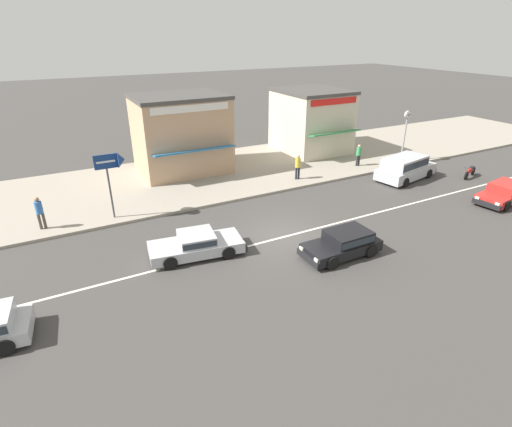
# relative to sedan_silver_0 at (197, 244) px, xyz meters

# --- Properties ---
(ground_plane) EXTENTS (160.00, 160.00, 0.00)m
(ground_plane) POSITION_rel_sedan_silver_0_xyz_m (4.39, -0.40, -0.53)
(ground_plane) COLOR #423F3D
(lane_centre_stripe) EXTENTS (50.40, 0.14, 0.01)m
(lane_centre_stripe) POSITION_rel_sedan_silver_0_xyz_m (4.39, -0.40, -0.53)
(lane_centre_stripe) COLOR silver
(lane_centre_stripe) RESTS_ON ground
(kerb_strip) EXTENTS (68.00, 10.00, 0.15)m
(kerb_strip) POSITION_rel_sedan_silver_0_xyz_m (4.39, 9.65, -0.46)
(kerb_strip) COLOR #9E9384
(kerb_strip) RESTS_ON ground
(sedan_silver_0) EXTENTS (4.39, 2.25, 1.06)m
(sedan_silver_0) POSITION_rel_sedan_silver_0_xyz_m (0.00, 0.00, 0.00)
(sedan_silver_0) COLOR #B7BABF
(sedan_silver_0) RESTS_ON ground
(hatchback_red_2) EXTENTS (3.81, 2.09, 1.10)m
(hatchback_red_2) POSITION_rel_sedan_silver_0_xyz_m (17.94, -2.64, 0.05)
(hatchback_red_2) COLOR red
(hatchback_red_2) RESTS_ON ground
(minivan_silver_3) EXTENTS (4.87, 2.69, 1.56)m
(minivan_silver_3) POSITION_rel_sedan_silver_0_xyz_m (15.82, 2.89, 0.31)
(minivan_silver_3) COLOR #B7BABF
(minivan_silver_3) RESTS_ON ground
(hatchback_black_4) EXTENTS (3.57, 1.72, 1.10)m
(hatchback_black_4) POSITION_rel_sedan_silver_0_xyz_m (5.79, -3.03, 0.05)
(hatchback_black_4) COLOR black
(hatchback_black_4) RESTS_ON ground
(motorcycle_2) EXTENTS (1.85, 0.81, 0.80)m
(motorcycle_2) POSITION_rel_sedan_silver_0_xyz_m (20.02, 1.02, -0.11)
(motorcycle_2) COLOR black
(motorcycle_2) RESTS_ON ground
(street_clock) EXTENTS (0.57, 0.22, 3.73)m
(street_clock) POSITION_rel_sedan_silver_0_xyz_m (18.39, 5.63, 2.30)
(street_clock) COLOR #9E9EA3
(street_clock) RESTS_ON kerb_strip
(arrow_signboard) EXTENTS (1.50, 0.80, 3.47)m
(arrow_signboard) POSITION_rel_sedan_silver_0_xyz_m (-2.05, 5.43, 2.54)
(arrow_signboard) COLOR #4C4C51
(arrow_signboard) RESTS_ON kerb_strip
(pedestrian_near_clock) EXTENTS (0.34, 0.34, 1.68)m
(pedestrian_near_clock) POSITION_rel_sedan_silver_0_xyz_m (-5.98, 5.76, 0.60)
(pedestrian_near_clock) COLOR #4C4238
(pedestrian_near_clock) RESTS_ON kerb_strip
(pedestrian_by_shop) EXTENTS (0.34, 0.34, 1.57)m
(pedestrian_by_shop) POSITION_rel_sedan_silver_0_xyz_m (14.68, 6.24, 0.52)
(pedestrian_by_shop) COLOR #333338
(pedestrian_by_shop) RESTS_ON kerb_strip
(pedestrian_far_end) EXTENTS (0.34, 0.34, 1.65)m
(pedestrian_far_end) POSITION_rel_sedan_silver_0_xyz_m (9.22, 5.91, 0.58)
(pedestrian_far_end) COLOR #232838
(pedestrian_far_end) RESTS_ON kerb_strip
(shopfront_corner_warung) EXTENTS (4.89, 6.20, 4.82)m
(shopfront_corner_warung) POSITION_rel_sedan_silver_0_xyz_m (13.99, 11.30, 2.03)
(shopfront_corner_warung) COLOR beige
(shopfront_corner_warung) RESTS_ON kerb_strip
(shopfront_mid_block) EXTENTS (6.03, 5.30, 5.17)m
(shopfront_mid_block) POSITION_rel_sedan_silver_0_xyz_m (3.19, 11.21, 2.21)
(shopfront_mid_block) COLOR tan
(shopfront_mid_block) RESTS_ON kerb_strip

